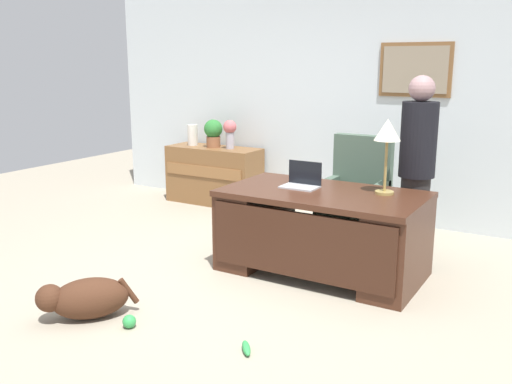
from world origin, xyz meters
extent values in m
plane|color=#9E937F|center=(0.00, 0.00, 0.00)|extent=(12.00, 12.00, 0.00)
cube|color=silver|center=(0.00, 2.60, 1.35)|extent=(7.00, 0.12, 2.70)
cube|color=brown|center=(0.68, 2.52, 1.74)|extent=(0.78, 0.03, 0.58)
cube|color=gray|center=(0.68, 2.50, 1.74)|extent=(0.70, 0.01, 0.50)
cube|color=#422316|center=(0.46, 0.67, 0.71)|extent=(1.72, 0.97, 0.05)
cube|color=#422316|center=(-0.22, 0.67, 0.34)|extent=(0.36, 0.91, 0.69)
cube|color=#422316|center=(1.14, 0.67, 0.34)|extent=(0.36, 0.91, 0.69)
cube|color=#381E13|center=(0.46, 0.21, 0.38)|extent=(1.62, 0.04, 0.55)
cube|color=brown|center=(-1.80, 2.25, 0.37)|extent=(1.25, 0.48, 0.74)
cube|color=brown|center=(-1.80, 2.00, 0.46)|extent=(1.15, 0.02, 0.14)
cube|color=#475B4C|center=(0.44, 1.45, 0.37)|extent=(0.60, 0.58, 0.18)
cylinder|color=black|center=(0.44, 1.45, 0.14)|extent=(0.10, 0.10, 0.28)
cylinder|color=black|center=(0.44, 1.45, 0.03)|extent=(0.52, 0.52, 0.05)
cube|color=#475B4C|center=(0.44, 1.69, 0.78)|extent=(0.60, 0.12, 0.65)
cube|color=#475B4C|center=(0.18, 1.45, 0.57)|extent=(0.08, 0.50, 0.22)
cube|color=#475B4C|center=(0.70, 1.45, 0.57)|extent=(0.08, 0.50, 0.22)
cylinder|color=#262323|center=(1.08, 1.30, 0.41)|extent=(0.26, 0.26, 0.82)
cylinder|color=black|center=(1.08, 1.30, 1.16)|extent=(0.32, 0.32, 0.67)
sphere|color=gray|center=(1.08, 1.30, 1.60)|extent=(0.23, 0.23, 0.23)
ellipsoid|color=#472819|center=(-0.61, -1.04, 0.15)|extent=(0.59, 0.61, 0.30)
sphere|color=#472819|center=(-0.78, -1.24, 0.19)|extent=(0.20, 0.20, 0.20)
cylinder|color=#472819|center=(-0.43, -0.83, 0.17)|extent=(0.13, 0.14, 0.21)
cube|color=#B2B5BA|center=(0.22, 0.68, 0.74)|extent=(0.32, 0.22, 0.01)
cube|color=black|center=(0.22, 0.79, 0.86)|extent=(0.32, 0.01, 0.21)
cylinder|color=#9E8447|center=(0.94, 0.84, 0.75)|extent=(0.16, 0.16, 0.02)
cylinder|color=#9E8447|center=(0.94, 0.84, 0.98)|extent=(0.02, 0.02, 0.43)
cone|color=silver|center=(0.94, 0.84, 1.28)|extent=(0.22, 0.22, 0.18)
cylinder|color=#A7A3B1|center=(-1.55, 2.25, 0.85)|extent=(0.11, 0.11, 0.21)
sphere|color=#C26164|center=(-1.55, 2.25, 1.02)|extent=(0.17, 0.17, 0.17)
cylinder|color=silver|center=(-2.14, 2.25, 0.88)|extent=(0.13, 0.13, 0.27)
cylinder|color=brown|center=(-1.80, 2.25, 0.81)|extent=(0.18, 0.18, 0.14)
sphere|color=#2E7933|center=(-1.80, 2.25, 0.98)|extent=(0.24, 0.24, 0.24)
sphere|color=green|center=(-0.25, -1.02, 0.05)|extent=(0.10, 0.10, 0.10)
ellipsoid|color=green|center=(0.63, -0.88, 0.03)|extent=(0.16, 0.18, 0.05)
camera|label=1|loc=(2.38, -3.68, 1.83)|focal=39.38mm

